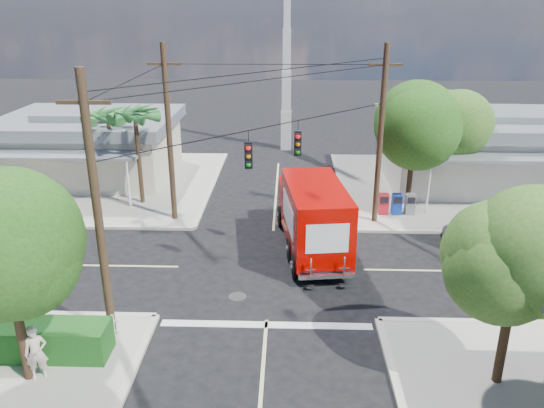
{
  "coord_description": "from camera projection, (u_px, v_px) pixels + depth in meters",
  "views": [
    {
      "loc": [
        0.73,
        -20.32,
        10.67
      ],
      "look_at": [
        0.0,
        2.0,
        2.2
      ],
      "focal_mm": 35.0,
      "sensor_mm": 36.0,
      "label": 1
    }
  ],
  "objects": [
    {
      "name": "vending_boxes",
      "position": [
        397.0,
        204.0,
        28.15
      ],
      "size": [
        1.9,
        0.5,
        1.1
      ],
      "color": "red",
      "rests_on": "sidewalk_ne"
    },
    {
      "name": "sidewalk_nw",
      "position": [
        104.0,
        184.0,
        33.27
      ],
      "size": [
        14.12,
        14.12,
        0.14
      ],
      "color": "#A49F94",
      "rests_on": "ground"
    },
    {
      "name": "tree_se",
      "position": [
        519.0,
        264.0,
        14.38
      ],
      "size": [
        3.67,
        3.54,
        5.62
      ],
      "color": "#422D1C",
      "rests_on": "sidewalk_se"
    },
    {
      "name": "delivery_truck",
      "position": [
        312.0,
        215.0,
        24.0
      ],
      "size": [
        3.3,
        7.89,
        3.32
      ],
      "color": "black",
      "rests_on": "ground"
    },
    {
      "name": "tree_ne_front",
      "position": [
        415.0,
        126.0,
        27.2
      ],
      "size": [
        4.21,
        4.14,
        6.66
      ],
      "color": "#422D1C",
      "rests_on": "sidewalk_ne"
    },
    {
      "name": "hedge_sw",
      "position": [
        12.0,
        339.0,
        16.81
      ],
      "size": [
        6.2,
        1.2,
        1.1
      ],
      "primitive_type": "cube",
      "color": "#164A17",
      "rests_on": "sidewalk_sw"
    },
    {
      "name": "building_ne",
      "position": [
        479.0,
        148.0,
        32.77
      ],
      "size": [
        11.8,
        10.2,
        4.5
      ],
      "color": "beige",
      "rests_on": "sidewalk_ne"
    },
    {
      "name": "radio_tower",
      "position": [
        287.0,
        76.0,
        39.47
      ],
      "size": [
        0.8,
        0.8,
        17.0
      ],
      "color": "silver",
      "rests_on": "ground"
    },
    {
      "name": "picket_fence",
      "position": [
        30.0,
        325.0,
        17.56
      ],
      "size": [
        5.94,
        0.06,
        1.0
      ],
      "color": "silver",
      "rests_on": "sidewalk_sw"
    },
    {
      "name": "palm_nw_front",
      "position": [
        135.0,
        116.0,
        28.24
      ],
      "size": [
        3.01,
        3.08,
        5.59
      ],
      "color": "#422D1C",
      "rests_on": "sidewalk_nw"
    },
    {
      "name": "ground",
      "position": [
        270.0,
        268.0,
        22.79
      ],
      "size": [
        120.0,
        120.0,
        0.0
      ],
      "primitive_type": "plane",
      "color": "black",
      "rests_on": "ground"
    },
    {
      "name": "utility_poles",
      "position": [
        235.0,
        153.0,
        22.68
      ],
      "size": [
        12.0,
        10.68,
        9.0
      ],
      "color": "#473321",
      "rests_on": "ground"
    },
    {
      "name": "pedestrian",
      "position": [
        36.0,
        353.0,
        15.63
      ],
      "size": [
        0.75,
        0.64,
        1.75
      ],
      "primitive_type": "imported",
      "rotation": [
        0.0,
        0.0,
        0.4
      ],
      "color": "beige",
      "rests_on": "sidewalk_sw"
    },
    {
      "name": "tree_sw_front",
      "position": [
        4.0,
        252.0,
        14.42
      ],
      "size": [
        3.88,
        3.78,
        6.03
      ],
      "color": "#422D1C",
      "rests_on": "sidewalk_sw"
    },
    {
      "name": "parked_car",
      "position": [
        517.0,
        230.0,
        24.86
      ],
      "size": [
        5.51,
        3.2,
        1.44
      ],
      "primitive_type": "imported",
      "rotation": [
        0.0,
        0.0,
        1.41
      ],
      "color": "silver",
      "rests_on": "ground"
    },
    {
      "name": "sidewalk_ne",
      "position": [
        453.0,
        187.0,
        32.6
      ],
      "size": [
        14.12,
        14.12,
        0.14
      ],
      "color": "#A49F94",
      "rests_on": "ground"
    },
    {
      "name": "palm_nw_back",
      "position": [
        108.0,
        117.0,
        29.84
      ],
      "size": [
        3.01,
        3.08,
        5.19
      ],
      "color": "#422D1C",
      "rests_on": "sidewalk_nw"
    },
    {
      "name": "road_markings",
      "position": [
        269.0,
        285.0,
        21.42
      ],
      "size": [
        32.0,
        32.0,
        0.01
      ],
      "color": "beige",
      "rests_on": "ground"
    },
    {
      "name": "building_nw",
      "position": [
        91.0,
        144.0,
        34.02
      ],
      "size": [
        10.8,
        10.2,
        4.3
      ],
      "color": "beige",
      "rests_on": "sidewalk_nw"
    },
    {
      "name": "tree_ne_back",
      "position": [
        453.0,
        128.0,
        29.38
      ],
      "size": [
        3.77,
        3.66,
        5.82
      ],
      "color": "#422D1C",
      "rests_on": "sidewalk_ne"
    }
  ]
}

